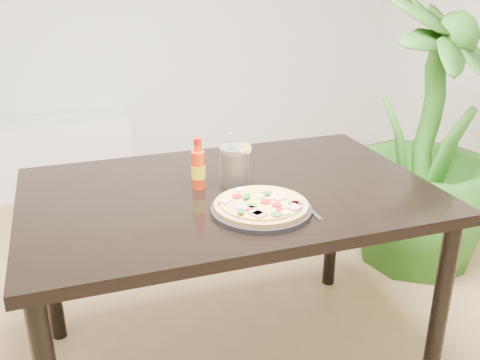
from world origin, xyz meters
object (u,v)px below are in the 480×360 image
object	(u,v)px
dining_table	(229,211)
pizza	(261,204)
fork	(307,207)
media_console	(26,158)
plate	(261,210)
houseplant	(428,136)
hot_sauce_bottle	(198,169)
cola_cup	(234,166)

from	to	relation	value
dining_table	pizza	world-z (taller)	pizza
fork	media_console	distance (m)	2.55
plate	fork	world-z (taller)	plate
fork	media_console	size ratio (longest dim) A/B	0.13
dining_table	media_console	distance (m)	2.26
dining_table	houseplant	world-z (taller)	houseplant
hot_sauce_bottle	pizza	bearing A→B (deg)	-61.78
dining_table	cola_cup	world-z (taller)	cola_cup
media_console	dining_table	bearing A→B (deg)	-69.36
plate	cola_cup	distance (m)	0.26
pizza	media_console	distance (m)	2.49
dining_table	cola_cup	distance (m)	0.16
hot_sauce_bottle	fork	distance (m)	0.40
plate	houseplant	xyz separation A→B (m)	(1.14, 0.67, -0.07)
plate	cola_cup	xyz separation A→B (m)	(-0.01, 0.25, 0.06)
plate	houseplant	distance (m)	1.32
plate	houseplant	size ratio (longest dim) A/B	0.23
pizza	dining_table	bearing A→B (deg)	100.65
pizza	media_console	world-z (taller)	pizza
houseplant	hot_sauce_bottle	bearing A→B (deg)	-162.00
hot_sauce_bottle	cola_cup	distance (m)	0.13
fork	houseplant	distance (m)	1.21
hot_sauce_bottle	fork	size ratio (longest dim) A/B	0.97
dining_table	pizza	xyz separation A→B (m)	(0.04, -0.21, 0.11)
hot_sauce_bottle	fork	xyz separation A→B (m)	(0.29, -0.27, -0.07)
fork	media_console	xyz separation A→B (m)	(-0.97, 2.30, -0.50)
plate	media_console	bearing A→B (deg)	109.79
pizza	houseplant	xyz separation A→B (m)	(1.14, 0.67, -0.09)
pizza	plate	bearing A→B (deg)	89.24
dining_table	fork	distance (m)	0.31
dining_table	media_console	world-z (taller)	dining_table
houseplant	plate	bearing A→B (deg)	-149.75
fork	hot_sauce_bottle	bearing A→B (deg)	136.78
pizza	fork	bearing A→B (deg)	-5.74
hot_sauce_bottle	houseplant	world-z (taller)	houseplant
pizza	cola_cup	size ratio (longest dim) A/B	1.53
pizza	fork	size ratio (longest dim) A/B	1.58
media_console	cola_cup	bearing A→B (deg)	-68.13
plate	houseplant	world-z (taller)	houseplant
fork	houseplant	size ratio (longest dim) A/B	0.14
pizza	houseplant	world-z (taller)	houseplant
pizza	fork	xyz separation A→B (m)	(0.15, -0.02, -0.02)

